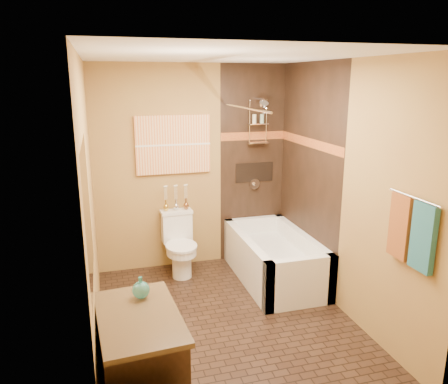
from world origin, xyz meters
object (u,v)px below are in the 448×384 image
object	(u,v)px
sunset_painting	(173,145)
toilet	(180,244)
vanity	(140,365)
bathtub	(274,262)

from	to	relation	value
sunset_painting	toilet	xyz separation A→B (m)	(0.00, -0.25, -1.17)
sunset_painting	vanity	world-z (taller)	sunset_painting
sunset_painting	bathtub	size ratio (longest dim) A/B	0.60
sunset_painting	toilet	world-z (taller)	sunset_painting
bathtub	vanity	distance (m)	2.46
sunset_painting	bathtub	distance (m)	1.84
sunset_painting	vanity	xyz separation A→B (m)	(-0.68, -2.48, -1.16)
toilet	vanity	size ratio (longest dim) A/B	0.83
bathtub	toilet	distance (m)	1.15
toilet	vanity	bearing A→B (deg)	-109.69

